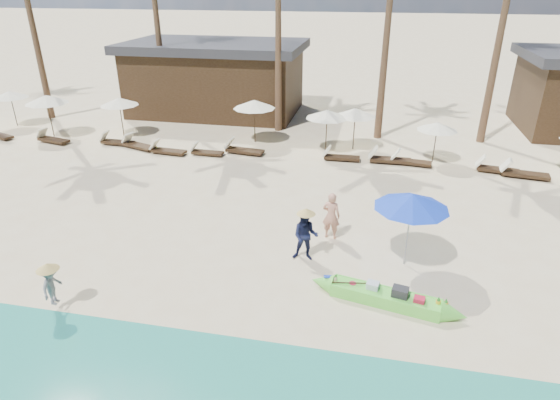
# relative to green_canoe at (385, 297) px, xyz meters

# --- Properties ---
(ground) EXTENTS (240.00, 240.00, 0.00)m
(ground) POSITION_rel_green_canoe_xyz_m (-2.57, 0.45, -0.19)
(ground) COLOR beige
(ground) RESTS_ON ground
(green_canoe) EXTENTS (4.51, 1.24, 0.58)m
(green_canoe) POSITION_rel_green_canoe_xyz_m (0.00, 0.00, 0.00)
(green_canoe) COLOR #62DF44
(green_canoe) RESTS_ON ground
(tourist) EXTENTS (0.64, 0.47, 1.60)m
(tourist) POSITION_rel_green_canoe_xyz_m (-1.77, 3.18, 0.61)
(tourist) COLOR tan
(tourist) RESTS_ON ground
(vendor_green) EXTENTS (0.80, 0.63, 1.60)m
(vendor_green) POSITION_rel_green_canoe_xyz_m (-2.39, 1.71, 0.60)
(vendor_green) COLOR #141939
(vendor_green) RESTS_ON ground
(vendor_yellow) EXTENTS (0.45, 0.72, 1.08)m
(vendor_yellow) POSITION_rel_green_canoe_xyz_m (-8.31, -1.93, 0.52)
(vendor_yellow) COLOR gray
(vendor_yellow) RESTS_ON ground
(blue_umbrella) EXTENTS (2.14, 2.14, 2.30)m
(blue_umbrella) POSITION_rel_green_canoe_xyz_m (0.56, 2.03, 1.88)
(blue_umbrella) COLOR #99999E
(blue_umbrella) RESTS_ON ground
(resort_parasol_1) EXTENTS (1.95, 1.95, 2.01)m
(resort_parasol_1) POSITION_rel_green_canoe_xyz_m (-21.04, 12.56, 1.62)
(resort_parasol_1) COLOR #362516
(resort_parasol_1) RESTS_ON ground
(resort_parasol_2) EXTENTS (2.19, 2.19, 2.25)m
(resort_parasol_2) POSITION_rel_green_canoe_xyz_m (-17.60, 11.10, 1.83)
(resort_parasol_2) COLOR #362516
(resort_parasol_2) RESTS_ON ground
(lounger_2_left) EXTENTS (1.92, 0.97, 0.63)m
(lounger_2_left) POSITION_rel_green_canoe_xyz_m (-17.04, 10.16, 0.01)
(lounger_2_left) COLOR #362516
(lounger_2_left) RESTS_ON ground
(resort_parasol_3) EXTENTS (2.01, 2.01, 2.07)m
(resort_parasol_3) POSITION_rel_green_canoe_xyz_m (-13.98, 12.02, 1.67)
(resort_parasol_3) COLOR #362516
(resort_parasol_3) RESTS_ON ground
(lounger_3_left) EXTENTS (1.80, 0.61, 0.61)m
(lounger_3_left) POSITION_rel_green_canoe_xyz_m (-13.60, 10.49, 0.01)
(lounger_3_left) COLOR #362516
(lounger_3_left) RESTS_ON ground
(lounger_3_right) EXTENTS (1.96, 1.17, 0.64)m
(lounger_3_right) POSITION_rel_green_canoe_xyz_m (-12.22, 10.20, 0.02)
(lounger_3_right) COLOR #362516
(lounger_3_right) RESTS_ON ground
(resort_parasol_4) EXTENTS (2.15, 2.15, 2.21)m
(resort_parasol_4) POSITION_rel_green_canoe_xyz_m (-6.69, 12.38, 1.80)
(resort_parasol_4) COLOR #362516
(resort_parasol_4) RESTS_ON ground
(lounger_4_left) EXTENTS (1.83, 0.71, 0.61)m
(lounger_4_left) POSITION_rel_green_canoe_xyz_m (-10.46, 9.73, 0.01)
(lounger_4_left) COLOR #362516
(lounger_4_left) RESTS_ON ground
(lounger_4_right) EXTENTS (1.63, 0.55, 0.55)m
(lounger_4_right) POSITION_rel_green_canoe_xyz_m (-8.55, 9.94, -0.01)
(lounger_4_right) COLOR #362516
(lounger_4_right) RESTS_ON ground
(resort_parasol_5) EXTENTS (2.04, 2.04, 2.10)m
(resort_parasol_5) POSITION_rel_green_canoe_xyz_m (-2.90, 11.62, 1.70)
(resort_parasol_5) COLOR #362516
(resort_parasol_5) RESTS_ON ground
(lounger_5_left) EXTENTS (2.00, 0.84, 0.66)m
(lounger_5_left) POSITION_rel_green_canoe_xyz_m (-6.85, 10.51, 0.03)
(lounger_5_left) COLOR #362516
(lounger_5_left) RESTS_ON ground
(resort_parasol_6) EXTENTS (2.02, 2.02, 2.08)m
(resort_parasol_6) POSITION_rel_green_canoe_xyz_m (-1.59, 12.26, 1.68)
(resort_parasol_6) COLOR #362516
(resort_parasol_6) RESTS_ON ground
(lounger_6_left) EXTENTS (1.75, 0.56, 0.59)m
(lounger_6_left) POSITION_rel_green_canoe_xyz_m (-2.13, 10.52, 0.00)
(lounger_6_left) COLOR #362516
(lounger_6_left) RESTS_ON ground
(lounger_6_right) EXTENTS (1.96, 0.60, 0.67)m
(lounger_6_right) POSITION_rel_green_canoe_xyz_m (0.08, 10.60, 0.03)
(lounger_6_right) COLOR #362516
(lounger_6_right) RESTS_ON ground
(resort_parasol_7) EXTENTS (1.83, 1.83, 1.88)m
(resort_parasol_7) POSITION_rel_green_canoe_xyz_m (2.16, 11.22, 1.50)
(resort_parasol_7) COLOR #362516
(resort_parasol_7) RESTS_ON ground
(lounger_7_left) EXTENTS (1.87, 0.79, 0.61)m
(lounger_7_left) POSITION_rel_green_canoe_xyz_m (1.06, 10.57, 0.01)
(lounger_7_left) COLOR #362516
(lounger_7_left) RESTS_ON ground
(lounger_7_right) EXTENTS (1.90, 0.86, 0.62)m
(lounger_7_right) POSITION_rel_green_canoe_xyz_m (4.72, 10.36, 0.01)
(lounger_7_right) COLOR #362516
(lounger_7_right) RESTS_ON ground
(lounger_8_left) EXTENTS (2.04, 0.88, 0.67)m
(lounger_8_left) POSITION_rel_green_canoe_xyz_m (5.73, 9.99, 0.03)
(lounger_8_left) COLOR #362516
(lounger_8_left) RESTS_ON ground
(pavilion_west) EXTENTS (10.80, 6.60, 4.30)m
(pavilion_west) POSITION_rel_green_canoe_xyz_m (-10.57, 17.95, 2.00)
(pavilion_west) COLOR #362516
(pavilion_west) RESTS_ON ground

